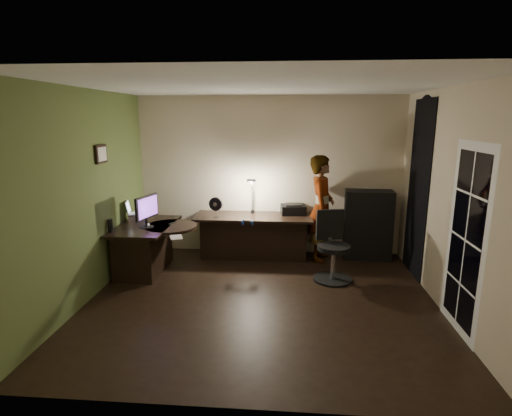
# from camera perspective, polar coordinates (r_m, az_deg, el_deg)

# --- Properties ---
(floor) EXTENTS (4.50, 4.00, 0.01)m
(floor) POSITION_cam_1_polar(r_m,az_deg,el_deg) (5.35, 0.73, -13.11)
(floor) COLOR black
(floor) RESTS_ON ground
(ceiling) EXTENTS (4.50, 4.00, 0.01)m
(ceiling) POSITION_cam_1_polar(r_m,az_deg,el_deg) (4.83, 0.82, 17.20)
(ceiling) COLOR silver
(ceiling) RESTS_ON floor
(wall_back) EXTENTS (4.50, 0.01, 2.70)m
(wall_back) POSITION_cam_1_polar(r_m,az_deg,el_deg) (6.89, 1.88, 4.57)
(wall_back) COLOR beige
(wall_back) RESTS_ON floor
(wall_front) EXTENTS (4.50, 0.01, 2.70)m
(wall_front) POSITION_cam_1_polar(r_m,az_deg,el_deg) (2.99, -1.80, -6.44)
(wall_front) COLOR beige
(wall_front) RESTS_ON floor
(wall_left) EXTENTS (0.01, 4.00, 2.70)m
(wall_left) POSITION_cam_1_polar(r_m,az_deg,el_deg) (5.54, -23.21, 1.52)
(wall_left) COLOR beige
(wall_left) RESTS_ON floor
(wall_right) EXTENTS (0.01, 4.00, 2.70)m
(wall_right) POSITION_cam_1_polar(r_m,az_deg,el_deg) (5.27, 26.02, 0.73)
(wall_right) COLOR beige
(wall_right) RESTS_ON floor
(green_wall_overlay) EXTENTS (0.00, 4.00, 2.70)m
(green_wall_overlay) POSITION_cam_1_polar(r_m,az_deg,el_deg) (5.53, -23.07, 1.52)
(green_wall_overlay) COLOR #50632F
(green_wall_overlay) RESTS_ON floor
(arched_doorway) EXTENTS (0.01, 0.90, 2.60)m
(arched_doorway) POSITION_cam_1_polar(r_m,az_deg,el_deg) (6.34, 22.16, 2.46)
(arched_doorway) COLOR black
(arched_doorway) RESTS_ON floor
(french_door) EXTENTS (0.02, 0.92, 2.10)m
(french_door) POSITION_cam_1_polar(r_m,az_deg,el_deg) (4.84, 27.79, -4.10)
(french_door) COLOR white
(french_door) RESTS_ON floor
(framed_picture) EXTENTS (0.04, 0.30, 0.25)m
(framed_picture) POSITION_cam_1_polar(r_m,az_deg,el_deg) (5.86, -21.31, 7.19)
(framed_picture) COLOR black
(framed_picture) RESTS_ON wall_left
(desk_left) EXTENTS (0.80, 1.29, 0.74)m
(desk_left) POSITION_cam_1_polar(r_m,az_deg,el_deg) (6.40, -15.37, -5.55)
(desk_left) COLOR black
(desk_left) RESTS_ON floor
(desk_right) EXTENTS (1.96, 0.69, 0.73)m
(desk_right) POSITION_cam_1_polar(r_m,az_deg,el_deg) (6.75, -0.36, -4.14)
(desk_right) COLOR black
(desk_right) RESTS_ON floor
(cabinet) EXTENTS (0.80, 0.44, 1.16)m
(cabinet) POSITION_cam_1_polar(r_m,az_deg,el_deg) (6.95, 15.68, -2.31)
(cabinet) COLOR black
(cabinet) RESTS_ON floor
(laptop_stand) EXTENTS (0.33, 0.30, 0.11)m
(laptop_stand) POSITION_cam_1_polar(r_m,az_deg,el_deg) (6.56, -16.62, -1.34)
(laptop_stand) COLOR silver
(laptop_stand) RESTS_ON desk_left
(laptop) EXTENTS (0.35, 0.34, 0.20)m
(laptop) POSITION_cam_1_polar(r_m,az_deg,el_deg) (6.52, -16.71, 0.04)
(laptop) COLOR silver
(laptop) RESTS_ON laptop_stand
(monitor) EXTENTS (0.23, 0.54, 0.35)m
(monitor) POSITION_cam_1_polar(r_m,az_deg,el_deg) (6.11, -15.44, -1.12)
(monitor) COLOR black
(monitor) RESTS_ON desk_left
(mouse) EXTENTS (0.07, 0.10, 0.04)m
(mouse) POSITION_cam_1_polar(r_m,az_deg,el_deg) (6.25, -15.23, -2.29)
(mouse) COLOR silver
(mouse) RESTS_ON desk_left
(phone) EXTENTS (0.11, 0.13, 0.01)m
(phone) POSITION_cam_1_polar(r_m,az_deg,el_deg) (6.28, -11.92, -2.19)
(phone) COLOR black
(phone) RESTS_ON desk_left
(pen) EXTENTS (0.08, 0.13, 0.01)m
(pen) POSITION_cam_1_polar(r_m,az_deg,el_deg) (6.27, -16.39, -2.45)
(pen) COLOR black
(pen) RESTS_ON desk_left
(speaker) EXTENTS (0.08, 0.08, 0.19)m
(speaker) POSITION_cam_1_polar(r_m,az_deg,el_deg) (6.04, -20.10, -2.40)
(speaker) COLOR black
(speaker) RESTS_ON desk_left
(notepad) EXTENTS (0.23, 0.26, 0.01)m
(notepad) POSITION_cam_1_polar(r_m,az_deg,el_deg) (5.55, -11.34, -4.13)
(notepad) COLOR silver
(notepad) RESTS_ON desk_left
(desk_fan) EXTENTS (0.24, 0.16, 0.34)m
(desk_fan) POSITION_cam_1_polar(r_m,az_deg,el_deg) (6.56, -5.74, 0.08)
(desk_fan) COLOR black
(desk_fan) RESTS_ON desk_right
(headphones) EXTENTS (0.19, 0.10, 0.09)m
(headphones) POSITION_cam_1_polar(r_m,az_deg,el_deg) (6.12, -1.24, -2.01)
(headphones) COLOR navy
(headphones) RESTS_ON desk_right
(printer) EXTENTS (0.44, 0.36, 0.18)m
(printer) POSITION_cam_1_polar(r_m,az_deg,el_deg) (6.78, 5.36, -0.19)
(printer) COLOR black
(printer) RESTS_ON desk_right
(desk_lamp) EXTENTS (0.17, 0.31, 0.67)m
(desk_lamp) POSITION_cam_1_polar(r_m,az_deg,el_deg) (6.78, -0.49, 1.96)
(desk_lamp) COLOR black
(desk_lamp) RESTS_ON desk_right
(office_chair) EXTENTS (0.67, 0.67, 1.01)m
(office_chair) POSITION_cam_1_polar(r_m,az_deg,el_deg) (5.90, 11.07, -5.52)
(office_chair) COLOR black
(office_chair) RESTS_ON floor
(person) EXTENTS (0.51, 0.68, 1.75)m
(person) POSITION_cam_1_polar(r_m,az_deg,el_deg) (6.65, 9.31, -0.06)
(person) COLOR #D8A88C
(person) RESTS_ON floor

